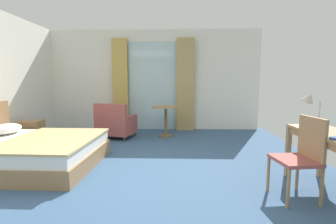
{
  "coord_description": "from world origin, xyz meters",
  "views": [
    {
      "loc": [
        0.67,
        -3.39,
        1.36
      ],
      "look_at": [
        0.53,
        0.72,
        0.84
      ],
      "focal_mm": 26.21,
      "sensor_mm": 36.0,
      "label": 1
    }
  ],
  "objects_px": {
    "writing_desk": "(336,142)",
    "desk_lamp": "(310,101)",
    "desk_chair": "(302,153)",
    "armchair_by_window": "(115,124)",
    "nightstand": "(31,133)",
    "round_cafe_table": "(166,114)",
    "bed": "(28,151)"
  },
  "relations": [
    {
      "from": "nightstand",
      "to": "round_cafe_table",
      "type": "height_order",
      "value": "round_cafe_table"
    },
    {
      "from": "desk_chair",
      "to": "desk_lamp",
      "type": "height_order",
      "value": "desk_lamp"
    },
    {
      "from": "desk_chair",
      "to": "armchair_by_window",
      "type": "distance_m",
      "value": 4.15
    },
    {
      "from": "writing_desk",
      "to": "armchair_by_window",
      "type": "height_order",
      "value": "armchair_by_window"
    },
    {
      "from": "desk_chair",
      "to": "desk_lamp",
      "type": "relative_size",
      "value": 2.02
    },
    {
      "from": "armchair_by_window",
      "to": "bed",
      "type": "bearing_deg",
      "value": -114.5
    },
    {
      "from": "bed",
      "to": "writing_desk",
      "type": "xyz_separation_m",
      "value": [
        4.21,
        -0.92,
        0.41
      ]
    },
    {
      "from": "nightstand",
      "to": "round_cafe_table",
      "type": "relative_size",
      "value": 0.7
    },
    {
      "from": "writing_desk",
      "to": "armchair_by_window",
      "type": "bearing_deg",
      "value": 138.46
    },
    {
      "from": "bed",
      "to": "nightstand",
      "type": "height_order",
      "value": "bed"
    },
    {
      "from": "writing_desk",
      "to": "armchair_by_window",
      "type": "xyz_separation_m",
      "value": [
        -3.3,
        2.92,
        -0.33
      ]
    },
    {
      "from": "nightstand",
      "to": "round_cafe_table",
      "type": "xyz_separation_m",
      "value": [
        2.88,
        0.94,
        0.29
      ]
    },
    {
      "from": "desk_chair",
      "to": "writing_desk",
      "type": "bearing_deg",
      "value": 5.24
    },
    {
      "from": "bed",
      "to": "desk_lamp",
      "type": "distance_m",
      "value": 4.29
    },
    {
      "from": "bed",
      "to": "round_cafe_table",
      "type": "distance_m",
      "value": 3.12
    },
    {
      "from": "desk_lamp",
      "to": "bed",
      "type": "bearing_deg",
      "value": 175.38
    },
    {
      "from": "desk_lamp",
      "to": "round_cafe_table",
      "type": "bearing_deg",
      "value": 128.62
    },
    {
      "from": "desk_chair",
      "to": "round_cafe_table",
      "type": "xyz_separation_m",
      "value": [
        -1.7,
        3.24,
        0.02
      ]
    },
    {
      "from": "round_cafe_table",
      "to": "bed",
      "type": "bearing_deg",
      "value": -132.78
    },
    {
      "from": "bed",
      "to": "round_cafe_table",
      "type": "xyz_separation_m",
      "value": [
        2.11,
        2.28,
        0.3
      ]
    },
    {
      "from": "desk_chair",
      "to": "round_cafe_table",
      "type": "bearing_deg",
      "value": 117.75
    },
    {
      "from": "desk_chair",
      "to": "armchair_by_window",
      "type": "relative_size",
      "value": 1.02
    },
    {
      "from": "nightstand",
      "to": "round_cafe_table",
      "type": "bearing_deg",
      "value": 18.04
    },
    {
      "from": "writing_desk",
      "to": "round_cafe_table",
      "type": "bearing_deg",
      "value": 123.27
    },
    {
      "from": "writing_desk",
      "to": "round_cafe_table",
      "type": "distance_m",
      "value": 3.83
    },
    {
      "from": "writing_desk",
      "to": "desk_lamp",
      "type": "relative_size",
      "value": 2.79
    },
    {
      "from": "nightstand",
      "to": "desk_chair",
      "type": "distance_m",
      "value": 5.13
    },
    {
      "from": "nightstand",
      "to": "writing_desk",
      "type": "bearing_deg",
      "value": -24.45
    },
    {
      "from": "nightstand",
      "to": "armchair_by_window",
      "type": "xyz_separation_m",
      "value": [
        1.68,
        0.66,
        0.07
      ]
    },
    {
      "from": "writing_desk",
      "to": "desk_lamp",
      "type": "height_order",
      "value": "desk_lamp"
    },
    {
      "from": "bed",
      "to": "writing_desk",
      "type": "height_order",
      "value": "bed"
    },
    {
      "from": "writing_desk",
      "to": "desk_lamp",
      "type": "bearing_deg",
      "value": 90.9
    }
  ]
}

